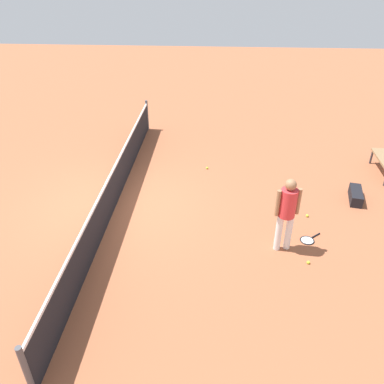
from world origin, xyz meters
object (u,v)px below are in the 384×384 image
at_px(tennis_ball_midcourt, 308,262).
at_px(equipment_bag, 356,195).
at_px(tennis_ball_by_net, 207,168).
at_px(player_near_side, 287,209).
at_px(tennis_racket_near_player, 308,240).
at_px(tennis_ball_near_player, 307,216).

distance_m(tennis_ball_midcourt, equipment_bag, 3.06).
bearing_deg(tennis_ball_midcourt, tennis_ball_by_net, 28.90).
xyz_separation_m(player_near_side, equipment_bag, (2.10, -2.15, -0.87)).
bearing_deg(tennis_ball_by_net, tennis_racket_near_player, -143.93).
xyz_separation_m(player_near_side, tennis_racket_near_player, (0.31, -0.63, -1.00)).
xyz_separation_m(tennis_racket_near_player, equipment_bag, (1.80, -1.52, 0.13)).
bearing_deg(tennis_ball_midcourt, tennis_ball_near_player, -9.76).
bearing_deg(tennis_racket_near_player, tennis_ball_near_player, -9.29).
height_order(player_near_side, tennis_ball_by_net, player_near_side).
relative_size(tennis_ball_by_net, equipment_bag, 0.08).
distance_m(tennis_ball_by_net, tennis_ball_midcourt, 4.56).
bearing_deg(tennis_ball_near_player, tennis_ball_midcourt, 170.24).
relative_size(tennis_ball_near_player, tennis_ball_midcourt, 1.00).
distance_m(tennis_ball_near_player, equipment_bag, 1.63).
height_order(player_near_side, equipment_bag, player_near_side).
height_order(tennis_ball_near_player, tennis_ball_midcourt, same).
relative_size(tennis_ball_near_player, tennis_ball_by_net, 1.00).
height_order(tennis_racket_near_player, tennis_ball_near_player, tennis_ball_near_player).
relative_size(player_near_side, tennis_ball_by_net, 25.76).
xyz_separation_m(player_near_side, tennis_ball_near_player, (1.22, -0.78, -0.98)).
xyz_separation_m(tennis_ball_near_player, equipment_bag, (0.88, -1.37, 0.11)).
bearing_deg(tennis_ball_near_player, player_near_side, 147.58).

